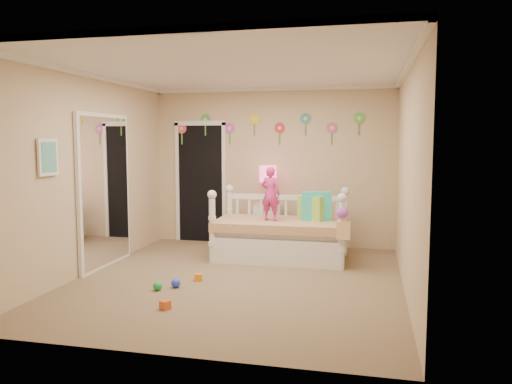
% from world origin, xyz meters
% --- Properties ---
extents(floor, '(4.00, 4.50, 0.01)m').
position_xyz_m(floor, '(0.00, 0.00, 0.00)').
color(floor, '#7F684C').
rests_on(floor, ground).
extents(ceiling, '(4.00, 4.50, 0.01)m').
position_xyz_m(ceiling, '(0.00, 0.00, 2.60)').
color(ceiling, white).
rests_on(ceiling, floor).
extents(back_wall, '(4.00, 0.01, 2.60)m').
position_xyz_m(back_wall, '(0.00, 2.25, 1.30)').
color(back_wall, tan).
rests_on(back_wall, floor).
extents(left_wall, '(0.01, 4.50, 2.60)m').
position_xyz_m(left_wall, '(-2.00, 0.00, 1.30)').
color(left_wall, tan).
rests_on(left_wall, floor).
extents(right_wall, '(0.01, 4.50, 2.60)m').
position_xyz_m(right_wall, '(2.00, 0.00, 1.30)').
color(right_wall, tan).
rests_on(right_wall, floor).
extents(crown_molding, '(4.00, 4.50, 0.06)m').
position_xyz_m(crown_molding, '(0.00, 0.00, 2.57)').
color(crown_molding, white).
rests_on(crown_molding, ceiling).
extents(daybed, '(1.92, 1.04, 1.04)m').
position_xyz_m(daybed, '(0.32, 1.24, 0.52)').
color(daybed, white).
rests_on(daybed, floor).
extents(pillow_turquoise, '(0.44, 0.25, 0.42)m').
position_xyz_m(pillow_turquoise, '(0.83, 1.33, 0.79)').
color(pillow_turquoise, '#24B591').
rests_on(pillow_turquoise, daybed).
extents(pillow_lime, '(0.40, 0.29, 0.36)m').
position_xyz_m(pillow_lime, '(0.76, 1.33, 0.76)').
color(pillow_lime, '#97D340').
rests_on(pillow_lime, daybed).
extents(child, '(0.32, 0.24, 0.78)m').
position_xyz_m(child, '(0.19, 1.15, 0.97)').
color(child, '#D63088').
rests_on(child, daybed).
extents(nightstand, '(0.45, 0.35, 0.72)m').
position_xyz_m(nightstand, '(-0.02, 1.96, 0.36)').
color(nightstand, white).
rests_on(nightstand, floor).
extents(table_lamp, '(0.28, 0.28, 0.62)m').
position_xyz_m(table_lamp, '(-0.02, 1.96, 1.13)').
color(table_lamp, '#E21E60').
rests_on(table_lamp, nightstand).
extents(closet_doorway, '(0.90, 0.04, 2.07)m').
position_xyz_m(closet_doorway, '(-1.25, 2.23, 1.03)').
color(closet_doorway, black).
rests_on(closet_doorway, back_wall).
extents(flower_decals, '(3.40, 0.02, 0.50)m').
position_xyz_m(flower_decals, '(-0.09, 2.24, 1.94)').
color(flower_decals, '#B2668C').
rests_on(flower_decals, back_wall).
extents(mirror_closet, '(0.07, 1.30, 2.10)m').
position_xyz_m(mirror_closet, '(-1.96, 0.30, 1.05)').
color(mirror_closet, white).
rests_on(mirror_closet, left_wall).
extents(wall_picture, '(0.05, 0.34, 0.42)m').
position_xyz_m(wall_picture, '(-1.97, -0.90, 1.55)').
color(wall_picture, white).
rests_on(wall_picture, left_wall).
extents(hanging_bag, '(0.20, 0.16, 0.36)m').
position_xyz_m(hanging_bag, '(1.24, 0.73, 0.63)').
color(hanging_bag, beige).
rests_on(hanging_bag, daybed).
extents(toy_scatter, '(0.88, 1.35, 0.11)m').
position_xyz_m(toy_scatter, '(-0.60, -0.75, 0.06)').
color(toy_scatter, '#996666').
rests_on(toy_scatter, floor).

